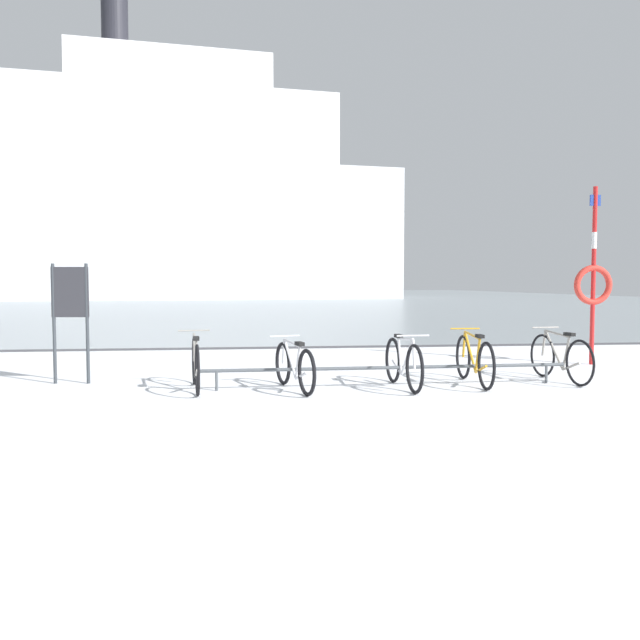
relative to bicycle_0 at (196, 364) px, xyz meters
name	(u,v)px	position (x,y,z in m)	size (l,w,h in m)	color
ground	(262,299)	(2.19, 49.60, -0.41)	(80.00, 132.00, 0.08)	white
bike_rack	(387,368)	(2.75, -0.05, -0.10)	(5.45, 0.16, 0.31)	#4C5156
bicycle_0	(196,364)	(0.00, 0.00, 0.00)	(0.46, 1.70, 0.82)	black
bicycle_1	(294,366)	(1.38, -0.17, -0.04)	(0.57, 1.62, 0.74)	black
bicycle_2	(403,363)	(2.95, -0.17, -0.01)	(0.46, 1.69, 0.80)	black
bicycle_3	(474,360)	(4.08, 0.04, -0.01)	(0.46, 1.79, 0.81)	black
bicycle_4	(560,357)	(5.49, 0.16, 0.00)	(0.46, 1.67, 0.81)	black
info_sign	(70,303)	(-1.89, 0.81, 0.83)	(0.55, 0.10, 1.80)	#33383D
rescue_post	(593,281)	(7.07, 2.02, 1.18)	(0.74, 0.11, 3.26)	red
ferry_ship	(180,201)	(-5.30, 52.15, 8.74)	(40.21, 17.76, 27.11)	silver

